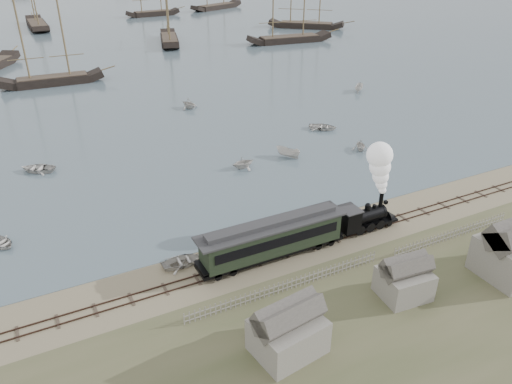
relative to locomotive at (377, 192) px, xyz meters
name	(u,v)px	position (x,y,z in m)	size (l,w,h in m)	color
ground	(308,234)	(-6.77, 2.00, -4.21)	(600.00, 600.00, 0.00)	gray
harbor_water	(64,12)	(-6.77, 172.00, -4.18)	(600.00, 336.00, 0.06)	#465B64
rail_track	(319,243)	(-6.77, 0.00, -4.17)	(120.00, 1.80, 0.16)	#35241D
picket_fence_west	(288,290)	(-13.27, -5.00, -4.21)	(19.00, 0.10, 1.20)	slate
picket_fence_east	(451,239)	(5.73, -5.50, -4.21)	(15.00, 0.10, 1.20)	slate
shed_left	(287,350)	(-16.77, -11.00, -4.21)	(5.00, 4.00, 4.10)	slate
shed_mid	(402,295)	(-4.77, -10.00, -4.21)	(4.00, 3.50, 3.60)	slate
shed_right	(509,272)	(6.23, -12.00, -4.21)	(6.00, 5.00, 5.10)	slate
locomotive	(377,192)	(0.00, 0.00, 0.00)	(7.31, 2.73, 9.11)	black
passenger_coach	(272,237)	(-12.14, 0.00, -1.93)	(14.88, 2.87, 3.61)	black
beached_dinghy	(182,261)	(-20.19, 2.76, -3.80)	(3.91, 2.79, 0.81)	beige
rowboat_0	(1,243)	(-35.18, 13.84, -3.80)	(3.38, 2.41, 0.70)	beige
rowboat_1	(243,162)	(-5.94, 19.28, -3.32)	(3.14, 2.71, 1.66)	beige
rowboat_2	(288,153)	(1.06, 19.69, -3.46)	(3.57, 1.34, 1.38)	beige
rowboat_3	(323,127)	(11.30, 26.43, -3.70)	(4.34, 3.10, 0.90)	beige
rowboat_4	(361,145)	(11.48, 17.14, -3.39)	(2.88, 2.48, 1.52)	beige
rowboat_5	(359,88)	(28.92, 40.49, -3.48)	(3.46, 1.30, 1.34)	beige
rowboat_6	(38,168)	(-30.10, 30.46, -3.69)	(4.43, 3.16, 0.92)	beige
rowboat_7	(189,103)	(-3.78, 45.61, -3.26)	(3.39, 2.92, 1.78)	beige
schooner_2	(44,33)	(-22.97, 72.18, 5.85)	(19.53, 4.51, 20.00)	black
schooner_3	(167,5)	(10.63, 100.31, 5.85)	(20.88, 4.82, 20.00)	black
schooner_4	(290,4)	(40.46, 86.73, 5.85)	(23.54, 5.43, 20.00)	black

